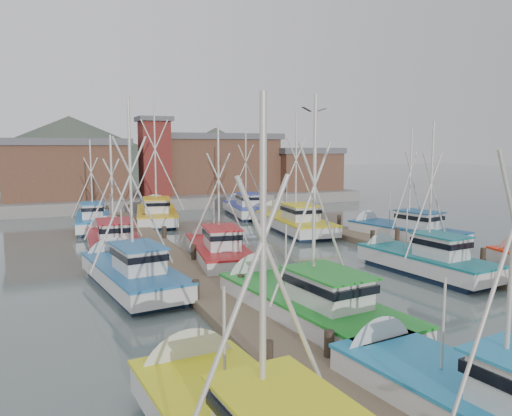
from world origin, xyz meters
name	(u,v)px	position (x,y,z in m)	size (l,w,h in m)	color
ground	(335,277)	(0.00, 0.00, 0.00)	(260.00, 260.00, 0.00)	#4E5D5B
dock_left	(181,268)	(-7.00, 4.04, 0.21)	(2.30, 46.00, 1.50)	brown
dock_right	(394,247)	(7.00, 4.04, 0.21)	(2.30, 46.00, 1.50)	brown
quay	(165,197)	(0.00, 37.00, 0.60)	(44.00, 16.00, 1.20)	gray
shed_left	(66,168)	(-11.00, 35.00, 4.34)	(12.72, 8.48, 6.20)	brown
shed_center	(213,162)	(6.00, 37.00, 4.69)	(14.84, 9.54, 6.90)	brown
shed_right	(304,168)	(17.00, 34.00, 3.84)	(8.48, 6.36, 5.20)	brown
lookout_tower	(155,156)	(-2.00, 33.00, 5.55)	(3.60, 3.60, 8.50)	maroon
distant_hills	(42,171)	(-12.76, 122.59, 0.00)	(175.00, 140.00, 42.00)	#475143
boat_0	(475,403)	(-4.62, -13.14, 0.68)	(3.80, 9.12, 8.94)	#0F1C32
boat_4	(301,303)	(-4.72, -4.92, 0.68)	(4.05, 10.00, 9.32)	#0F1C32
boat_5	(418,260)	(4.37, -1.12, 0.68)	(3.38, 8.44, 8.51)	#0F1C32
boat_6	(129,272)	(-9.96, 2.39, 0.69)	(3.93, 9.35, 9.59)	#0F1C32
boat_8	(217,250)	(-4.48, 5.49, 0.68)	(3.93, 8.97, 8.47)	#0F1C32
boat_9	(292,222)	(4.46, 13.33, 0.68)	(4.29, 10.61, 10.12)	#0F1C32
boat_10	(113,242)	(-9.61, 10.42, 0.68)	(3.50, 9.63, 8.13)	#0F1C32
boat_11	(400,231)	(9.47, 6.50, 0.68)	(4.52, 9.32, 8.55)	#0F1C32
boat_12	(156,214)	(-4.30, 22.27, 0.69)	(5.04, 10.70, 12.12)	#0F1C32
boat_13	(244,208)	(4.34, 22.90, 0.68)	(4.07, 9.33, 9.18)	#0F1C32
boat_14	(93,221)	(-9.83, 20.30, 0.68)	(3.26, 8.39, 7.75)	#0F1C32
gull_near	(314,110)	(-1.95, -0.97, 8.26)	(1.51, 0.66, 0.24)	gray
gull_far	(302,164)	(0.01, 3.71, 5.62)	(1.53, 0.66, 0.24)	gray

